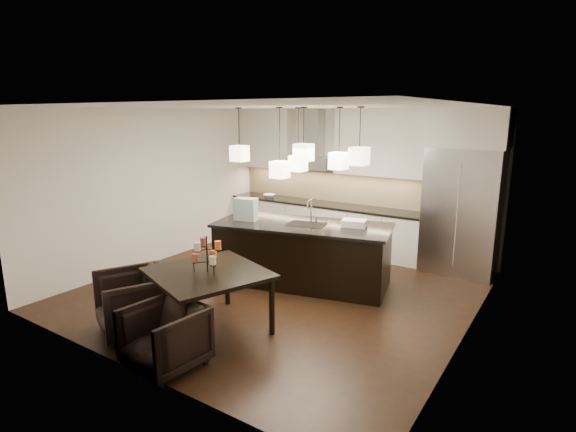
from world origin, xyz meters
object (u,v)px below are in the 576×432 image
Objects in this scene: armchair_right at (165,337)px; refrigerator at (462,212)px; dining_table at (209,301)px; island_body at (302,255)px; armchair_left at (134,302)px.

refrigerator is at bearing 75.08° from armchair_right.
dining_table is 0.93m from armchair_right.
refrigerator is 4.55m from dining_table.
armchair_left is (-0.88, -2.60, -0.08)m from island_body.
armchair_left is at bearing -123.30° from dining_table.
armchair_left is (-0.75, -0.56, 0.00)m from dining_table.
refrigerator is at bearing 30.74° from island_body.
island_body is 3.13× the size of armchair_left.
refrigerator is 2.50× the size of armchair_left.
armchair_right is (-1.90, -4.89, -0.72)m from refrigerator.
dining_table is at bearing -117.94° from refrigerator.
dining_table is at bearing 109.11° from armchair_right.
refrigerator is 5.40m from armchair_left.
island_body is at bearing -135.72° from refrigerator.
armchair_left is (-2.86, -4.53, -0.68)m from refrigerator.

